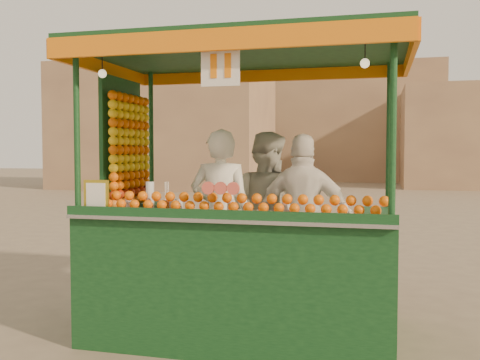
% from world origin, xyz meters
% --- Properties ---
extents(ground, '(90.00, 90.00, 0.00)m').
position_xyz_m(ground, '(0.00, 0.00, 0.00)').
color(ground, '#695A4B').
rests_on(ground, ground).
extents(building_left, '(10.00, 6.00, 6.00)m').
position_xyz_m(building_left, '(-9.00, 20.00, 3.00)').
color(building_left, '#A1805C').
rests_on(building_left, ground).
extents(building_center, '(14.00, 7.00, 7.00)m').
position_xyz_m(building_center, '(-2.00, 30.00, 3.50)').
color(building_center, '#A1805C').
rests_on(building_center, ground).
extents(juice_cart, '(3.09, 2.00, 2.81)m').
position_xyz_m(juice_cart, '(-0.01, -0.36, 0.91)').
color(juice_cart, '#0D3217').
rests_on(juice_cart, ground).
extents(vendor_left, '(0.65, 0.46, 1.68)m').
position_xyz_m(vendor_left, '(-0.19, -0.21, 1.17)').
color(vendor_left, white).
rests_on(vendor_left, ground).
extents(vendor_middle, '(0.97, 0.86, 1.67)m').
position_xyz_m(vendor_middle, '(0.17, 0.25, 1.16)').
color(vendor_middle, beige).
rests_on(vendor_middle, ground).
extents(vendor_right, '(0.96, 0.42, 1.63)m').
position_xyz_m(vendor_right, '(0.63, -0.15, 1.14)').
color(vendor_right, white).
rests_on(vendor_right, ground).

